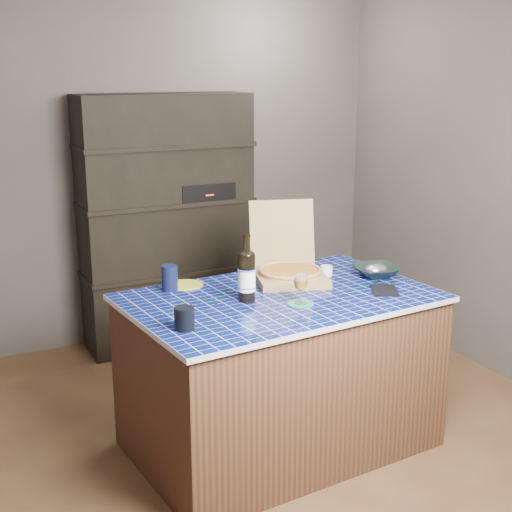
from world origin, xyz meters
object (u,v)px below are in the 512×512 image
kitchen_island (280,372)px  bowl (376,271)px  dvd_case (384,290)px  wine_glass (301,282)px  pizza_box (289,270)px  mead_bottle (247,275)px

kitchen_island → bowl: 0.79m
dvd_case → kitchen_island: bearing=-171.1°
wine_glass → dvd_case: wine_glass is taller
kitchen_island → wine_glass: wine_glass is taller
pizza_box → dvd_case: (0.34, -0.40, -0.05)m
wine_glass → pizza_box: bearing=68.7°
pizza_box → wine_glass: size_ratio=3.38×
mead_bottle → bowl: size_ratio=1.40×
pizza_box → wine_glass: pizza_box is taller
kitchen_island → bowl: (0.64, 0.07, 0.45)m
wine_glass → mead_bottle: bearing=142.0°
dvd_case → mead_bottle: bearing=-166.0°
mead_bottle → dvd_case: 0.74m
dvd_case → pizza_box: bearing=158.6°
pizza_box → mead_bottle: 0.44m
kitchen_island → dvd_case: 0.69m
dvd_case → bowl: size_ratio=0.73×
kitchen_island → wine_glass: bearing=-88.0°
mead_bottle → wine_glass: size_ratio=2.16×
mead_bottle → wine_glass: bearing=-38.0°
kitchen_island → pizza_box: size_ratio=3.01×
wine_glass → bowl: wine_glass is taller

